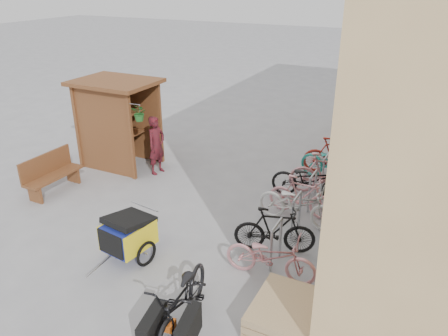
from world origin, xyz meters
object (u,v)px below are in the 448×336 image
at_px(shopping_carts, 376,131).
at_px(bike_1, 275,230).
at_px(bike_6, 335,164).
at_px(person_kiosk, 156,145).
at_px(kiosk, 115,111).
at_px(bike_2, 298,204).
at_px(bike_7, 335,156).
at_px(bench, 51,173).
at_px(pallet_stack, 287,314).
at_px(bike_5, 326,174).
at_px(bike_4, 310,180).
at_px(cargo_bike, 182,303).
at_px(child_trailer, 128,233).
at_px(bike_3, 302,196).
at_px(bike_0, 271,256).

distance_m(shopping_carts, bike_1, 6.62).
bearing_deg(bike_6, person_kiosk, 119.81).
xyz_separation_m(kiosk, bike_2, (5.50, -0.90, -1.08)).
height_order(bike_2, bike_7, bike_7).
bearing_deg(bike_1, bench, 72.07).
relative_size(pallet_stack, bike_1, 0.77).
xyz_separation_m(bench, bike_5, (6.09, 2.82, 0.04)).
bearing_deg(bike_5, kiosk, 84.10).
relative_size(bench, bike_5, 0.87).
xyz_separation_m(shopping_carts, bike_4, (-0.88, -4.14, -0.09)).
distance_m(bike_4, bike_6, 1.24).
bearing_deg(cargo_bike, child_trailer, 137.75).
relative_size(kiosk, bike_6, 1.33).
xyz_separation_m(kiosk, person_kiosk, (1.30, -0.01, -0.76)).
height_order(pallet_stack, bike_5, bike_5).
height_order(shopping_carts, person_kiosk, person_kiosk).
bearing_deg(shopping_carts, bike_1, -97.50).
height_order(pallet_stack, child_trailer, child_trailer).
bearing_deg(bike_4, person_kiosk, 89.03).
height_order(child_trailer, bike_3, bike_3).
distance_m(bike_1, bike_3, 1.59).
distance_m(bike_0, bike_2, 1.98).
height_order(child_trailer, bike_0, child_trailer).
xyz_separation_m(bench, bike_2, (5.90, 1.20, -0.02)).
distance_m(cargo_bike, bike_1, 2.60).
xyz_separation_m(kiosk, bike_5, (5.69, 0.73, -1.02)).
bearing_deg(cargo_bike, bike_7, 73.64).
distance_m(pallet_stack, bike_5, 4.65).
height_order(bike_0, bike_7, bike_7).
xyz_separation_m(cargo_bike, bike_6, (0.81, 6.18, -0.02)).
distance_m(cargo_bike, bike_3, 4.18).
height_order(kiosk, pallet_stack, kiosk).
distance_m(bike_2, bike_7, 2.96).
bearing_deg(bike_1, bike_6, -22.57).
bearing_deg(pallet_stack, person_kiosk, 142.19).
distance_m(bench, cargo_bike, 5.89).
bearing_deg(bike_4, cargo_bike, 168.51).
distance_m(bench, bike_3, 6.08).
height_order(bike_5, bike_6, bike_5).
bearing_deg(bike_5, bench, 101.67).
bearing_deg(kiosk, bench, -100.87).
bearing_deg(child_trailer, bike_6, 70.12).
bearing_deg(bike_6, bike_3, -176.36).
distance_m(kiosk, bike_5, 5.82).
xyz_separation_m(person_kiosk, bike_0, (4.33, -2.87, -0.36)).
bearing_deg(kiosk, bike_3, -5.26).
xyz_separation_m(pallet_stack, bike_1, (-0.87, 1.78, 0.26)).
height_order(bike_0, bike_6, bike_6).
bearing_deg(kiosk, bike_2, -9.28).
bearing_deg(bike_3, bike_2, -173.08).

